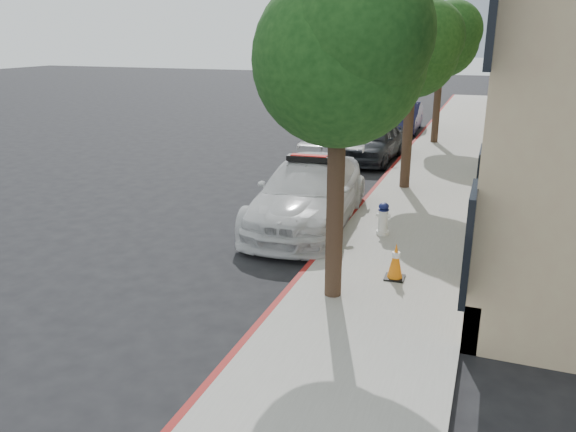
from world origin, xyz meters
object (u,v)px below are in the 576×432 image
(parked_car_far, at_px, (404,117))
(traffic_cone, at_px, (396,261))
(police_car, at_px, (309,193))
(parked_car_mid, at_px, (373,141))
(fire_hydrant, at_px, (383,219))

(parked_car_far, distance_m, traffic_cone, 18.37)
(police_car, relative_size, traffic_cone, 8.09)
(parked_car_mid, bearing_deg, parked_car_far, 92.91)
(parked_car_far, bearing_deg, police_car, -92.24)
(parked_car_far, height_order, fire_hydrant, parked_car_far)
(parked_car_far, xyz_separation_m, traffic_cone, (2.79, -18.16, -0.21))
(fire_hydrant, bearing_deg, parked_car_mid, 106.71)
(parked_car_mid, relative_size, fire_hydrant, 5.77)
(fire_hydrant, bearing_deg, traffic_cone, -70.45)
(police_car, distance_m, parked_car_far, 15.21)
(parked_car_mid, relative_size, traffic_cone, 6.19)
(police_car, height_order, parked_car_far, police_car)
(police_car, distance_m, fire_hydrant, 2.11)
(police_car, height_order, fire_hydrant, police_car)
(fire_hydrant, bearing_deg, police_car, 167.86)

